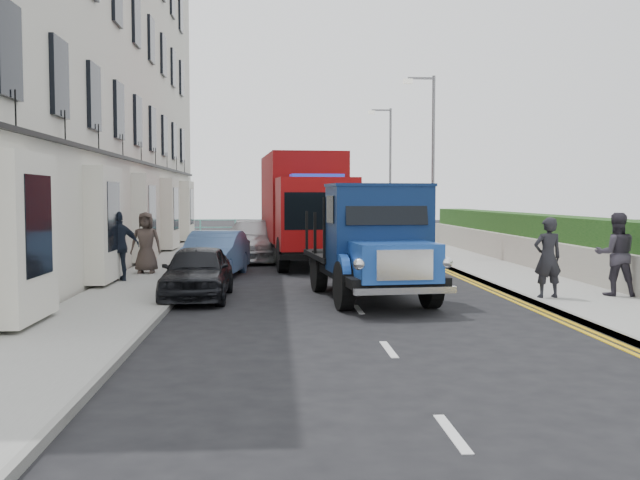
# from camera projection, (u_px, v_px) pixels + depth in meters

# --- Properties ---
(ground) EXTENTS (120.00, 120.00, 0.00)m
(ground) POSITION_uv_depth(u_px,v_px,m) (371.00, 327.00, 13.23)
(ground) COLOR black
(ground) RESTS_ON ground
(pavement_west) EXTENTS (2.40, 38.00, 0.12)m
(pavement_west) POSITION_uv_depth(u_px,v_px,m) (163.00, 273.00, 21.85)
(pavement_west) COLOR gray
(pavement_west) RESTS_ON ground
(pavement_east) EXTENTS (2.60, 38.00, 0.12)m
(pavement_east) POSITION_uv_depth(u_px,v_px,m) (498.00, 271.00, 22.53)
(pavement_east) COLOR gray
(pavement_east) RESTS_ON ground
(promenade) EXTENTS (30.00, 2.50, 0.12)m
(promenade) POSITION_uv_depth(u_px,v_px,m) (304.00, 236.00, 42.11)
(promenade) COLOR gray
(promenade) RESTS_ON ground
(sea_plane) EXTENTS (120.00, 120.00, 0.00)m
(sea_plane) POSITION_uv_depth(u_px,v_px,m) (291.00, 220.00, 72.99)
(sea_plane) COLOR slate
(sea_plane) RESTS_ON ground
(terrace_west) EXTENTS (6.31, 30.20, 14.25)m
(terrace_west) POSITION_uv_depth(u_px,v_px,m) (55.00, 62.00, 25.12)
(terrace_west) COLOR silver
(terrace_west) RESTS_ON ground
(garden_east) EXTENTS (1.45, 28.00, 1.75)m
(garden_east) POSITION_uv_depth(u_px,v_px,m) (558.00, 244.00, 22.61)
(garden_east) COLOR #B2AD9E
(garden_east) RESTS_ON ground
(seafront_railing) EXTENTS (13.00, 0.08, 1.11)m
(seafront_railing) POSITION_uv_depth(u_px,v_px,m) (305.00, 228.00, 41.28)
(seafront_railing) COLOR #59B2A5
(seafront_railing) RESTS_ON ground
(lamp_mid) EXTENTS (1.23, 0.18, 7.00)m
(lamp_mid) POSITION_uv_depth(u_px,v_px,m) (430.00, 155.00, 27.20)
(lamp_mid) COLOR slate
(lamp_mid) RESTS_ON ground
(lamp_far) EXTENTS (1.23, 0.18, 7.00)m
(lamp_far) POSITION_uv_depth(u_px,v_px,m) (388.00, 166.00, 37.16)
(lamp_far) COLOR slate
(lamp_far) RESTS_ON ground
(bedford_lorry) EXTENTS (2.78, 5.80, 2.65)m
(bedford_lorry) POSITION_uv_depth(u_px,v_px,m) (377.00, 249.00, 16.11)
(bedford_lorry) COLOR black
(bedford_lorry) RESTS_ON ground
(red_lorry) EXTENTS (3.19, 7.73, 3.95)m
(red_lorry) POSITION_uv_depth(u_px,v_px,m) (304.00, 205.00, 25.62)
(red_lorry) COLOR black
(red_lorry) RESTS_ON ground
(parked_car_front) EXTENTS (1.56, 3.77, 1.28)m
(parked_car_front) POSITION_uv_depth(u_px,v_px,m) (198.00, 272.00, 16.78)
(parked_car_front) COLOR black
(parked_car_front) RESTS_ON ground
(parked_car_mid) EXTENTS (2.00, 4.33, 1.37)m
(parked_car_mid) POSITION_uv_depth(u_px,v_px,m) (215.00, 254.00, 21.32)
(parked_car_mid) COLOR #5174AD
(parked_car_mid) RESTS_ON ground
(parked_car_rear) EXTENTS (2.51, 5.40, 1.53)m
(parked_car_rear) POSITION_uv_depth(u_px,v_px,m) (253.00, 240.00, 27.02)
(parked_car_rear) COLOR silver
(parked_car_rear) RESTS_ON ground
(seafront_car_left) EXTENTS (4.00, 5.48, 1.39)m
(seafront_car_left) POSITION_uv_depth(u_px,v_px,m) (287.00, 231.00, 35.67)
(seafront_car_left) COLOR black
(seafront_car_left) RESTS_ON ground
(seafront_car_right) EXTENTS (2.19, 4.31, 1.41)m
(seafront_car_right) POSITION_uv_depth(u_px,v_px,m) (370.00, 229.00, 37.19)
(seafront_car_right) COLOR silver
(seafront_car_right) RESTS_ON ground
(pedestrian_east_near) EXTENTS (0.71, 0.51, 1.83)m
(pedestrian_east_near) POSITION_uv_depth(u_px,v_px,m) (548.00, 257.00, 16.14)
(pedestrian_east_near) COLOR black
(pedestrian_east_near) RESTS_ON pavement_east
(pedestrian_east_far) EXTENTS (1.07, 0.91, 1.93)m
(pedestrian_east_far) POSITION_uv_depth(u_px,v_px,m) (616.00, 254.00, 16.47)
(pedestrian_east_far) COLOR #302C35
(pedestrian_east_far) RESTS_ON pavement_east
(pedestrian_west_near) EXTENTS (1.21, 0.89, 1.91)m
(pedestrian_west_near) POSITION_uv_depth(u_px,v_px,m) (119.00, 246.00, 19.32)
(pedestrian_west_near) COLOR #19202E
(pedestrian_west_near) RESTS_ON pavement_west
(pedestrian_west_far) EXTENTS (0.90, 0.59, 1.84)m
(pedestrian_west_far) POSITION_uv_depth(u_px,v_px,m) (146.00, 243.00, 21.33)
(pedestrian_west_far) COLOR #3E322C
(pedestrian_west_far) RESTS_ON pavement_west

